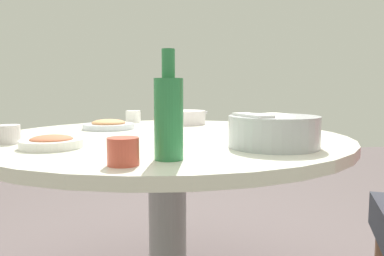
{
  "coord_description": "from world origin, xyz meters",
  "views": [
    {
      "loc": [
        1.44,
        -0.11,
        0.93
      ],
      "look_at": [
        -0.03,
        0.1,
        0.77
      ],
      "focal_mm": 34.98,
      "sensor_mm": 36.0,
      "label": 1
    }
  ],
  "objects_px": {
    "rice_bowl": "(274,131)",
    "soup_bowl": "(181,118)",
    "tea_cup_near": "(133,116)",
    "dish_greens": "(259,127)",
    "dish_tofu_braise": "(52,142)",
    "round_dining_table": "(167,169)",
    "tea_cup_side": "(8,134)",
    "dish_shrimp": "(109,125)",
    "green_bottle": "(169,116)",
    "tea_cup_far": "(123,151)"
  },
  "relations": [
    {
      "from": "dish_greens",
      "to": "dish_tofu_braise",
      "type": "distance_m",
      "value": 0.84
    },
    {
      "from": "dish_shrimp",
      "to": "dish_tofu_braise",
      "type": "bearing_deg",
      "value": -14.06
    },
    {
      "from": "rice_bowl",
      "to": "dish_greens",
      "type": "relative_size",
      "value": 1.45
    },
    {
      "from": "round_dining_table",
      "to": "dish_greens",
      "type": "distance_m",
      "value": 0.43
    },
    {
      "from": "dish_greens",
      "to": "tea_cup_side",
      "type": "height_order",
      "value": "tea_cup_side"
    },
    {
      "from": "dish_greens",
      "to": "tea_cup_side",
      "type": "bearing_deg",
      "value": -76.35
    },
    {
      "from": "rice_bowl",
      "to": "dish_shrimp",
      "type": "xyz_separation_m",
      "value": [
        -0.61,
        -0.54,
        -0.03
      ]
    },
    {
      "from": "dish_greens",
      "to": "tea_cup_far",
      "type": "xyz_separation_m",
      "value": [
        0.64,
        -0.55,
        0.01
      ]
    },
    {
      "from": "tea_cup_far",
      "to": "tea_cup_side",
      "type": "height_order",
      "value": "tea_cup_far"
    },
    {
      "from": "dish_tofu_braise",
      "to": "green_bottle",
      "type": "xyz_separation_m",
      "value": [
        0.24,
        0.34,
        0.1
      ]
    },
    {
      "from": "dish_shrimp",
      "to": "tea_cup_side",
      "type": "xyz_separation_m",
      "value": [
        0.41,
        -0.29,
        0.01
      ]
    },
    {
      "from": "rice_bowl",
      "to": "green_bottle",
      "type": "relative_size",
      "value": 1.0
    },
    {
      "from": "dish_greens",
      "to": "dish_tofu_braise",
      "type": "relative_size",
      "value": 1.01
    },
    {
      "from": "dish_shrimp",
      "to": "tea_cup_near",
      "type": "height_order",
      "value": "tea_cup_near"
    },
    {
      "from": "round_dining_table",
      "to": "rice_bowl",
      "type": "distance_m",
      "value": 0.5
    },
    {
      "from": "dish_shrimp",
      "to": "tea_cup_near",
      "type": "relative_size",
      "value": 2.86
    },
    {
      "from": "round_dining_table",
      "to": "soup_bowl",
      "type": "relative_size",
      "value": 5.02
    },
    {
      "from": "tea_cup_far",
      "to": "green_bottle",
      "type": "bearing_deg",
      "value": 116.52
    },
    {
      "from": "round_dining_table",
      "to": "tea_cup_near",
      "type": "distance_m",
      "value": 0.63
    },
    {
      "from": "round_dining_table",
      "to": "tea_cup_side",
      "type": "xyz_separation_m",
      "value": [
        0.15,
        -0.54,
        0.16
      ]
    },
    {
      "from": "dish_greens",
      "to": "dish_tofu_braise",
      "type": "xyz_separation_m",
      "value": [
        0.34,
        -0.77,
        -0.0
      ]
    },
    {
      "from": "rice_bowl",
      "to": "soup_bowl",
      "type": "xyz_separation_m",
      "value": [
        -0.81,
        -0.19,
        -0.02
      ]
    },
    {
      "from": "dish_tofu_braise",
      "to": "dish_greens",
      "type": "bearing_deg",
      "value": 113.83
    },
    {
      "from": "rice_bowl",
      "to": "dish_tofu_braise",
      "type": "height_order",
      "value": "rice_bowl"
    },
    {
      "from": "dish_tofu_braise",
      "to": "tea_cup_far",
      "type": "xyz_separation_m",
      "value": [
        0.3,
        0.23,
        0.02
      ]
    },
    {
      "from": "dish_shrimp",
      "to": "dish_tofu_braise",
      "type": "height_order",
      "value": "dish_shrimp"
    },
    {
      "from": "dish_greens",
      "to": "tea_cup_far",
      "type": "height_order",
      "value": "tea_cup_far"
    },
    {
      "from": "rice_bowl",
      "to": "dish_tofu_braise",
      "type": "distance_m",
      "value": 0.68
    },
    {
      "from": "dish_shrimp",
      "to": "tea_cup_near",
      "type": "bearing_deg",
      "value": 162.07
    },
    {
      "from": "tea_cup_near",
      "to": "tea_cup_far",
      "type": "relative_size",
      "value": 1.05
    },
    {
      "from": "tea_cup_far",
      "to": "round_dining_table",
      "type": "bearing_deg",
      "value": 165.32
    },
    {
      "from": "round_dining_table",
      "to": "tea_cup_far",
      "type": "xyz_separation_m",
      "value": [
        0.56,
        -0.15,
        0.17
      ]
    },
    {
      "from": "round_dining_table",
      "to": "dish_shrimp",
      "type": "xyz_separation_m",
      "value": [
        -0.26,
        -0.24,
        0.15
      ]
    },
    {
      "from": "rice_bowl",
      "to": "tea_cup_near",
      "type": "distance_m",
      "value": 1.04
    },
    {
      "from": "tea_cup_near",
      "to": "dish_greens",
      "type": "bearing_deg",
      "value": 46.38
    },
    {
      "from": "dish_tofu_braise",
      "to": "tea_cup_near",
      "type": "xyz_separation_m",
      "value": [
        -0.85,
        0.24,
        0.01
      ]
    },
    {
      "from": "round_dining_table",
      "to": "dish_shrimp",
      "type": "distance_m",
      "value": 0.39
    },
    {
      "from": "dish_shrimp",
      "to": "tea_cup_near",
      "type": "distance_m",
      "value": 0.34
    },
    {
      "from": "soup_bowl",
      "to": "tea_cup_near",
      "type": "xyz_separation_m",
      "value": [
        -0.13,
        -0.25,
        -0.0
      ]
    },
    {
      "from": "green_bottle",
      "to": "tea_cup_side",
      "type": "xyz_separation_m",
      "value": [
        -0.36,
        -0.5,
        -0.08
      ]
    },
    {
      "from": "green_bottle",
      "to": "tea_cup_far",
      "type": "distance_m",
      "value": 0.15
    },
    {
      "from": "dish_shrimp",
      "to": "tea_cup_side",
      "type": "bearing_deg",
      "value": -35.47
    },
    {
      "from": "tea_cup_side",
      "to": "dish_shrimp",
      "type": "bearing_deg",
      "value": 144.53
    },
    {
      "from": "dish_tofu_braise",
      "to": "dish_shrimp",
      "type": "bearing_deg",
      "value": 165.94
    },
    {
      "from": "soup_bowl",
      "to": "dish_shrimp",
      "type": "relative_size",
      "value": 1.2
    },
    {
      "from": "dish_greens",
      "to": "tea_cup_near",
      "type": "xyz_separation_m",
      "value": [
        -0.51,
        -0.54,
        0.01
      ]
    },
    {
      "from": "round_dining_table",
      "to": "tea_cup_near",
      "type": "relative_size",
      "value": 17.27
    },
    {
      "from": "dish_greens",
      "to": "green_bottle",
      "type": "xyz_separation_m",
      "value": [
        0.58,
        -0.43,
        0.09
      ]
    },
    {
      "from": "tea_cup_near",
      "to": "tea_cup_far",
      "type": "bearing_deg",
      "value": -0.5
    },
    {
      "from": "rice_bowl",
      "to": "tea_cup_near",
      "type": "height_order",
      "value": "rice_bowl"
    }
  ]
}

